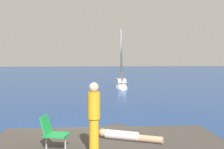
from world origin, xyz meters
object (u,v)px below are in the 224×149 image
sailboat_near (121,85)px  person_sunbather (127,136)px  beach_chair (52,131)px  person_standing (94,116)px

sailboat_near → person_sunbather: 19.16m
person_sunbather → beach_chair: (-1.88, -0.60, 0.33)m
person_sunbather → person_standing: 1.58m
person_standing → beach_chair: person_standing is taller
person_sunbather → beach_chair: bearing=-134.4°
beach_chair → person_standing: bearing=-9.7°
person_sunbather → person_standing: person_standing is taller
sailboat_near → person_sunbather: sailboat_near is taller
sailboat_near → person_sunbather: (-2.50, -19.00, 0.38)m
person_sunbather → beach_chair: beach_chair is taller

